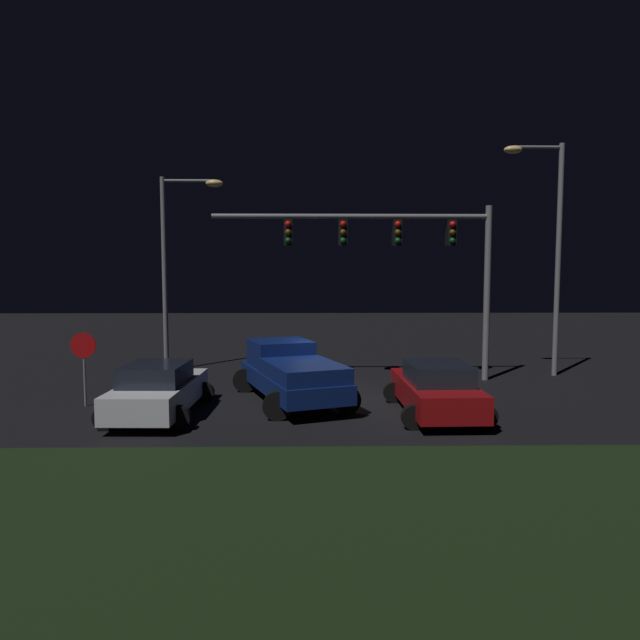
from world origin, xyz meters
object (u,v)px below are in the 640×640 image
(street_lamp_right, at_px, (548,234))
(car_sedan, at_px, (436,389))
(pickup_truck, at_px, (290,369))
(traffic_signal_gantry, at_px, (398,246))
(street_lamp_left, at_px, (177,250))
(stop_sign, at_px, (84,355))
(car_sedan_far, at_px, (158,390))

(street_lamp_right, bearing_deg, car_sedan, -133.23)
(car_sedan, bearing_deg, pickup_truck, 65.17)
(pickup_truck, height_order, traffic_signal_gantry, traffic_signal_gantry)
(street_lamp_left, bearing_deg, street_lamp_right, -5.13)
(car_sedan, xyz_separation_m, stop_sign, (-10.31, 1.20, 0.82))
(pickup_truck, bearing_deg, car_sedan, -133.51)
(pickup_truck, distance_m, traffic_signal_gantry, 6.50)
(street_lamp_right, xyz_separation_m, stop_sign, (-15.99, -4.84, -3.99))
(car_sedan, bearing_deg, street_lamp_right, -44.34)
(car_sedan, distance_m, street_lamp_left, 12.36)
(car_sedan, relative_size, traffic_signal_gantry, 0.43)
(car_sedan_far, relative_size, street_lamp_right, 0.50)
(street_lamp_right, bearing_deg, stop_sign, -163.15)
(pickup_truck, height_order, street_lamp_right, street_lamp_right)
(car_sedan_far, xyz_separation_m, traffic_signal_gantry, (7.48, 5.12, 4.29))
(car_sedan, bearing_deg, stop_sign, 82.25)
(traffic_signal_gantry, xyz_separation_m, street_lamp_left, (-8.67, 2.22, -0.04))
(pickup_truck, xyz_separation_m, street_lamp_right, (9.85, 4.21, 4.55))
(pickup_truck, relative_size, stop_sign, 2.58)
(pickup_truck, height_order, street_lamp_left, street_lamp_left)
(car_sedan_far, relative_size, stop_sign, 1.99)
(pickup_truck, distance_m, street_lamp_left, 8.33)
(traffic_signal_gantry, distance_m, street_lamp_left, 8.95)
(pickup_truck, xyz_separation_m, traffic_signal_gantry, (3.87, 3.31, 4.03))
(car_sedan, bearing_deg, traffic_signal_gantry, 2.22)
(car_sedan_far, bearing_deg, car_sedan, -88.80)
(car_sedan_far, relative_size, traffic_signal_gantry, 0.43)
(pickup_truck, distance_m, car_sedan_far, 4.04)
(pickup_truck, relative_size, street_lamp_right, 0.64)
(street_lamp_left, bearing_deg, pickup_truck, -49.00)
(car_sedan_far, xyz_separation_m, stop_sign, (-2.53, 1.18, 0.82))
(car_sedan_far, height_order, traffic_signal_gantry, traffic_signal_gantry)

